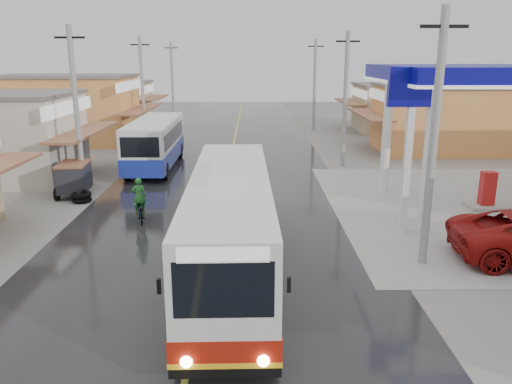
% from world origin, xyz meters
% --- Properties ---
extents(ground, '(120.00, 120.00, 0.00)m').
position_xyz_m(ground, '(0.00, 0.00, 0.00)').
color(ground, slate).
rests_on(ground, ground).
extents(road, '(12.00, 90.00, 0.02)m').
position_xyz_m(road, '(0.00, 15.00, 0.01)').
color(road, black).
rests_on(road, ground).
extents(centre_line, '(0.15, 90.00, 0.01)m').
position_xyz_m(centre_line, '(0.00, 15.00, 0.02)').
color(centre_line, '#D8CC4C').
rests_on(centre_line, road).
extents(shopfronts_left, '(11.00, 44.00, 5.20)m').
position_xyz_m(shopfronts_left, '(-13.00, 18.00, 0.00)').
color(shopfronts_left, tan).
rests_on(shopfronts_left, ground).
extents(shopfronts_right, '(11.00, 44.00, 4.80)m').
position_xyz_m(shopfronts_right, '(15.00, 12.00, 0.00)').
color(shopfronts_right, '#B9B1A2').
rests_on(shopfronts_right, ground).
extents(utility_poles_left, '(1.60, 50.00, 8.00)m').
position_xyz_m(utility_poles_left, '(-7.00, 16.00, 0.00)').
color(utility_poles_left, gray).
rests_on(utility_poles_left, ground).
extents(utility_poles_right, '(1.60, 36.00, 8.00)m').
position_xyz_m(utility_poles_right, '(7.00, 15.00, 0.00)').
color(utility_poles_right, gray).
rests_on(utility_poles_right, ground).
extents(coach_bus, '(2.67, 11.06, 3.44)m').
position_xyz_m(coach_bus, '(0.77, -0.93, 1.66)').
color(coach_bus, silver).
rests_on(coach_bus, road).
extents(second_bus, '(2.43, 8.71, 2.88)m').
position_xyz_m(second_bus, '(-4.40, 14.53, 1.55)').
color(second_bus, silver).
rests_on(second_bus, road).
extents(cyclist, '(1.02, 1.83, 1.87)m').
position_xyz_m(cyclist, '(-3.15, 4.39, 0.61)').
color(cyclist, black).
rests_on(cyclist, ground).
extents(tricycle_near, '(1.58, 2.16, 1.65)m').
position_xyz_m(tricycle_near, '(-7.16, 8.23, 0.94)').
color(tricycle_near, '#26262D').
rests_on(tricycle_near, ground).
extents(tyre_stack, '(0.92, 0.92, 0.47)m').
position_xyz_m(tyre_stack, '(-6.52, 7.22, 0.23)').
color(tyre_stack, black).
rests_on(tyre_stack, ground).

